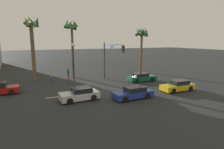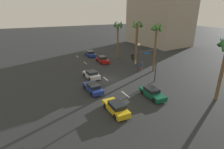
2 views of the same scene
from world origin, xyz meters
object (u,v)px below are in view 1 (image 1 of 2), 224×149
(streetlamp, at_px, (73,55))
(palm_tree_0, at_px, (32,38))
(palm_tree_1, at_px, (142,38))
(traffic_signal, at_px, (111,55))
(pedestrian_1, at_px, (51,76))
(car_4, at_px, (80,94))
(palm_tree_3, at_px, (72,33))
(car_2, at_px, (142,77))
(car_0, at_px, (133,93))
(car_1, at_px, (178,86))
(pedestrian_0, at_px, (68,74))

(streetlamp, xyz_separation_m, palm_tree_0, (-5.36, 3.24, 2.49))
(palm_tree_1, bearing_deg, palm_tree_0, -179.74)
(traffic_signal, relative_size, streetlamp, 1.01)
(traffic_signal, distance_m, pedestrian_1, 9.66)
(car_4, distance_m, palm_tree_3, 14.43)
(palm_tree_0, bearing_deg, car_2, -26.25)
(traffic_signal, bearing_deg, car_4, -132.74)
(car_0, xyz_separation_m, streetlamp, (-4.00, 10.91, 3.50))
(palm_tree_1, distance_m, palm_tree_3, 13.53)
(car_1, xyz_separation_m, car_2, (-1.12, 6.43, -0.01))
(car_1, height_order, traffic_signal, traffic_signal)
(pedestrian_0, bearing_deg, car_4, -94.50)
(car_1, relative_size, pedestrian_0, 2.31)
(car_4, bearing_deg, traffic_signal, 47.26)
(car_2, height_order, pedestrian_1, pedestrian_1)
(car_0, relative_size, car_2, 1.02)
(pedestrian_1, relative_size, palm_tree_3, 0.17)
(car_4, bearing_deg, pedestrian_0, 85.50)
(car_2, bearing_deg, car_4, -155.37)
(car_0, height_order, traffic_signal, traffic_signal)
(car_0, relative_size, palm_tree_3, 0.46)
(car_4, height_order, pedestrian_1, pedestrian_1)
(streetlamp, bearing_deg, car_1, -44.70)
(car_2, bearing_deg, palm_tree_1, 58.14)
(car_2, distance_m, palm_tree_0, 17.63)
(traffic_signal, bearing_deg, car_2, -27.87)
(car_1, xyz_separation_m, car_4, (-12.05, 1.43, 0.01))
(car_4, relative_size, palm_tree_0, 0.42)
(car_0, xyz_separation_m, pedestrian_0, (-4.59, 12.31, 0.41))
(car_0, xyz_separation_m, pedestrian_1, (-7.15, 12.53, 0.27))
(car_0, relative_size, palm_tree_0, 0.45)
(traffic_signal, height_order, palm_tree_3, palm_tree_3)
(pedestrian_1, bearing_deg, car_2, -24.29)
(car_4, height_order, traffic_signal, traffic_signal)
(streetlamp, xyz_separation_m, pedestrian_1, (-3.15, 1.62, -3.23))
(car_0, height_order, car_2, car_2)
(car_2, relative_size, palm_tree_3, 0.45)
(streetlamp, bearing_deg, pedestrian_1, 152.78)
(car_4, distance_m, palm_tree_0, 14.27)
(car_2, height_order, pedestrian_0, pedestrian_0)
(palm_tree_0, bearing_deg, car_4, -72.23)
(traffic_signal, height_order, palm_tree_1, palm_tree_1)
(palm_tree_1, height_order, palm_tree_3, palm_tree_3)
(traffic_signal, relative_size, palm_tree_3, 0.60)
(car_4, distance_m, pedestrian_1, 10.87)
(car_1, relative_size, pedestrian_1, 2.64)
(traffic_signal, xyz_separation_m, streetlamp, (-5.29, 1.86, 0.07))
(pedestrian_1, relative_size, palm_tree_1, 0.19)
(car_1, distance_m, car_4, 12.13)
(car_0, xyz_separation_m, palm_tree_0, (-9.37, 14.15, 5.99))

